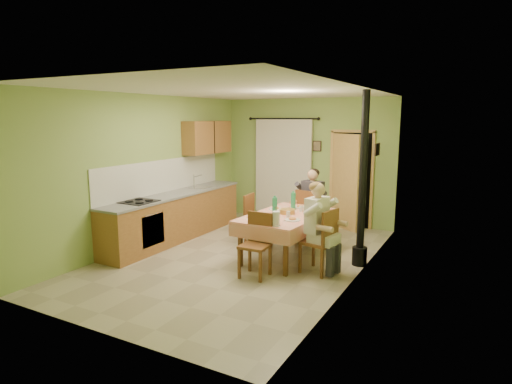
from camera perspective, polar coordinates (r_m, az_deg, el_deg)
The scene contains 17 objects.
floor at distance 7.45m, azimuth -2.08°, elevation -8.70°, with size 4.00×6.00×0.01m, color tan.
room_shell at distance 7.09m, azimuth -2.17°, elevation 5.39°, with size 4.04×6.04×2.82m.
kitchen_run at distance 8.58m, azimuth -10.61°, elevation -3.02°, with size 0.64×3.64×1.56m.
upper_cabinets at distance 9.49m, azimuth -6.47°, elevation 7.27°, with size 0.35×1.40×0.70m, color brown.
curtain at distance 9.95m, azimuth 3.62°, elevation 3.46°, with size 1.70×0.07×2.22m.
doorway at distance 9.40m, azimuth 12.21°, elevation 1.58°, with size 0.96×0.51×2.15m.
dining_table at distance 7.36m, azimuth 3.98°, elevation -5.86°, with size 1.20×1.89×0.76m.
tableware at distance 7.16m, azimuth 3.70°, elevation -2.63°, with size 0.83×1.62×0.33m.
chair_far at distance 8.37m, azimuth 7.28°, elevation -4.60°, with size 0.55×0.55×1.02m.
chair_near at distance 6.52m, azimuth -0.10°, elevation -8.77°, with size 0.42×0.42×0.97m.
chair_right at distance 6.75m, azimuth 8.35°, elevation -8.21°, with size 0.53×0.53×1.01m.
chair_left at distance 7.93m, azimuth 0.24°, elevation -5.34°, with size 0.46×0.46×0.99m.
man_far at distance 8.26m, azimuth 7.43°, elevation -0.63°, with size 0.63×0.54×1.39m.
man_right at distance 6.60m, azimuth 8.36°, elevation -3.33°, with size 0.53×0.63×1.39m.
stove_flue at distance 7.03m, azimuth 13.92°, elevation -1.49°, with size 0.24×0.24×2.80m.
picture_back at distance 9.67m, azimuth 8.16°, elevation 6.09°, with size 0.19×0.03×0.23m, color black.
picture_right at distance 7.48m, azimuth 15.87°, elevation 5.49°, with size 0.03×0.31×0.21m, color brown.
Camera 1 is at (3.59, -6.08, 2.38)m, focal length 30.00 mm.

